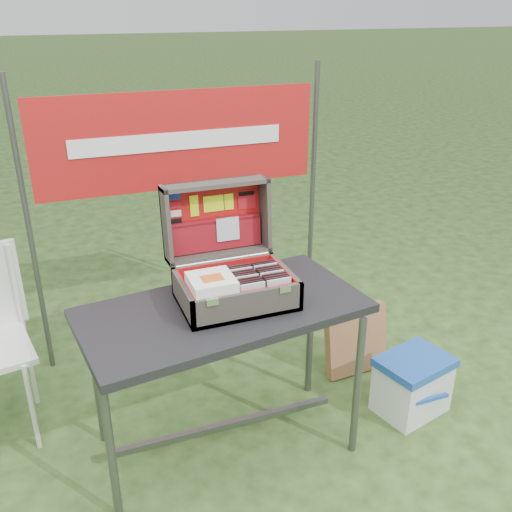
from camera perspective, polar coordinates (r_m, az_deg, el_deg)
name	(u,v)px	position (r m, az deg, el deg)	size (l,w,h in m)	color
ground	(247,452)	(2.94, -0.93, -18.98)	(80.00, 80.00, 0.00)	#283D16
table	(225,379)	(2.74, -3.11, -12.22)	(1.25, 0.62, 0.78)	#242327
table_top	(223,311)	(2.54, -3.30, -5.47)	(1.25, 0.62, 0.04)	#242327
table_leg_fl	(111,449)	(2.48, -14.33, -18.24)	(0.04, 0.04, 0.74)	#59595B
table_leg_fr	(357,388)	(2.76, 10.10, -12.83)	(0.04, 0.04, 0.74)	#59595B
table_leg_bl	(96,378)	(2.88, -15.69, -11.70)	(0.04, 0.04, 0.74)	#59595B
table_leg_br	(310,334)	(3.12, 5.43, -7.73)	(0.04, 0.04, 0.74)	#59595B
table_brace	(226,425)	(2.91, -2.99, -16.52)	(1.10, 0.03, 0.03)	#59595B
suitcase	(231,248)	(2.50, -2.55, 0.80)	(0.50, 0.52, 0.48)	#4D463B
suitcase_base_bottom	(236,300)	(2.55, -2.02, -4.45)	(0.50, 0.36, 0.02)	#4D463B
suitcase_base_wall_front	(249,306)	(2.39, -0.73, -5.06)	(0.50, 0.02, 0.13)	#4D463B
suitcase_base_wall_back	(224,274)	(2.67, -3.21, -1.76)	(0.50, 0.02, 0.13)	#4D463B
suitcase_base_wall_left	(183,298)	(2.47, -7.30, -4.20)	(0.02, 0.36, 0.13)	#4D463B
suitcase_base_wall_right	(285,280)	(2.61, 2.94, -2.46)	(0.02, 0.36, 0.13)	#4D463B
suitcase_liner_floor	(236,298)	(2.55, -2.03, -4.20)	(0.46, 0.32, 0.01)	red
suitcase_latch_left	(212,302)	(2.31, -4.39, -4.61)	(0.05, 0.01, 0.03)	silver
suitcase_latch_right	(285,289)	(2.41, 2.92, -3.32)	(0.05, 0.01, 0.03)	silver
suitcase_hinge	(223,260)	(2.65, -3.31, -0.38)	(0.02, 0.02, 0.45)	silver
suitcase_lid_back	(213,217)	(2.71, -4.29, 3.94)	(0.50, 0.36, 0.02)	#4D463B
suitcase_lid_rim_far	(215,184)	(2.62, -4.15, 7.19)	(0.50, 0.02, 0.13)	#4D463B
suitcase_lid_rim_near	(219,254)	(2.71, -3.74, 0.24)	(0.50, 0.02, 0.13)	#4D463B
suitcase_lid_rim_left	(166,226)	(2.61, -8.97, 2.97)	(0.02, 0.36, 0.13)	#4D463B
suitcase_lid_rim_right	(265,213)	(2.73, 0.86, 4.29)	(0.02, 0.36, 0.13)	#4D463B
suitcase_lid_liner	(214,217)	(2.70, -4.21, 3.88)	(0.45, 0.31, 0.01)	red
suitcase_liner_wall_front	(248,303)	(2.39, -0.84, -4.71)	(0.46, 0.01, 0.11)	red
suitcase_liner_wall_back	(225,273)	(2.66, -3.13, -1.69)	(0.46, 0.01, 0.11)	red
suitcase_liner_wall_left	(186,296)	(2.47, -7.02, -3.95)	(0.01, 0.32, 0.11)	red
suitcase_liner_wall_right	(283,279)	(2.60, 2.68, -2.31)	(0.01, 0.32, 0.11)	red
suitcase_lid_pocket	(216,235)	(2.70, -4.00, 2.11)	(0.44, 0.14, 0.03)	maroon
suitcase_pocket_edge	(216,221)	(2.68, -4.05, 3.53)	(0.43, 0.02, 0.02)	maroon
suitcase_pocket_cd	(228,229)	(2.70, -2.84, 2.70)	(0.11, 0.11, 0.01)	silver
lid_sticker_cc_a	(174,196)	(2.62, -8.16, 5.92)	(0.05, 0.03, 0.00)	#1933B2
lid_sticker_cc_b	(175,205)	(2.63, -8.09, 5.08)	(0.05, 0.03, 0.00)	#B3141E
lid_sticker_cc_c	(176,213)	(2.64, -8.02, 4.24)	(0.05, 0.03, 0.00)	white
lid_sticker_cc_d	(177,222)	(2.65, -7.95, 3.40)	(0.05, 0.03, 0.00)	black
lid_card_neon_tall	(194,206)	(2.65, -6.19, 5.00)	(0.04, 0.10, 0.00)	#CAEB14
lid_card_neon_main	(214,204)	(2.68, -4.26, 5.25)	(0.10, 0.08, 0.00)	#CAEB14
lid_card_neon_small	(229,202)	(2.70, -2.72, 5.44)	(0.04, 0.08, 0.00)	#CAEB14
lid_sticker_band	(247,200)	(2.73, -0.94, 5.66)	(0.09, 0.09, 0.00)	#B3141E
lid_sticker_band_bar	(246,193)	(2.72, -0.96, 6.28)	(0.08, 0.02, 0.00)	black
cd_left_0	(253,297)	(2.42, -0.33, -4.10)	(0.11, 0.01, 0.13)	silver
cd_left_1	(251,295)	(2.43, -0.49, -3.89)	(0.11, 0.01, 0.13)	black
cd_left_2	(250,293)	(2.45, -0.65, -3.69)	(0.11, 0.01, 0.13)	black
cd_left_3	(248,291)	(2.46, -0.80, -3.49)	(0.11, 0.01, 0.13)	black
cd_left_4	(246,289)	(2.48, -0.96, -3.30)	(0.11, 0.01, 0.13)	silver
cd_left_5	(245,287)	(2.50, -1.11, -3.11)	(0.11, 0.01, 0.13)	black
cd_left_6	(243,285)	(2.51, -1.26, -2.92)	(0.11, 0.01, 0.13)	black
cd_left_7	(242,283)	(2.53, -1.41, -2.73)	(0.11, 0.01, 0.13)	black
cd_left_8	(241,281)	(2.55, -1.56, -2.54)	(0.11, 0.01, 0.13)	silver
cd_left_9	(239,279)	(2.56, -1.70, -2.36)	(0.11, 0.01, 0.13)	black
cd_left_10	(238,278)	(2.58, -1.85, -2.18)	(0.11, 0.01, 0.13)	black
cd_right_0	(279,292)	(2.46, 2.30, -3.62)	(0.11, 0.01, 0.13)	silver
cd_right_1	(277,290)	(2.47, 2.12, -3.43)	(0.11, 0.01, 0.13)	black
cd_right_2	(275,288)	(2.49, 1.95, -3.23)	(0.11, 0.01, 0.13)	black
cd_right_3	(274,286)	(2.50, 1.78, -3.04)	(0.11, 0.01, 0.13)	black
cd_right_4	(272,284)	(2.52, 1.61, -2.85)	(0.11, 0.01, 0.13)	silver
cd_right_5	(270,282)	(2.54, 1.44, -2.67)	(0.11, 0.01, 0.13)	black
cd_right_6	(269,281)	(2.55, 1.28, -2.48)	(0.11, 0.01, 0.13)	black
cd_right_7	(267,279)	(2.57, 1.11, -2.30)	(0.11, 0.01, 0.13)	black
cd_right_8	(265,277)	(2.58, 0.95, -2.12)	(0.11, 0.01, 0.13)	silver
cd_right_9	(264,275)	(2.60, 0.79, -1.94)	(0.11, 0.01, 0.13)	black
cd_right_10	(262,274)	(2.62, 0.64, -1.76)	(0.11, 0.01, 0.13)	black
songbook_0	(212,286)	(2.41, -4.46, -3.04)	(0.19, 0.19, 0.01)	white
songbook_1	(212,285)	(2.40, -4.46, -2.93)	(0.19, 0.19, 0.01)	white
songbook_2	(212,284)	(2.40, -4.46, -2.82)	(0.19, 0.19, 0.01)	white
songbook_3	(212,283)	(2.40, -4.47, -2.72)	(0.19, 0.19, 0.01)	white
songbook_4	(212,282)	(2.40, -4.47, -2.61)	(0.19, 0.19, 0.01)	white
songbook_5	(211,281)	(2.39, -4.47, -2.50)	(0.19, 0.19, 0.01)	white
songbook_6	(211,280)	(2.39, -4.48, -2.40)	(0.19, 0.19, 0.01)	white
songbook_7	(211,279)	(2.39, -4.48, -2.29)	(0.19, 0.19, 0.01)	white
songbook_8	(211,278)	(2.39, -4.49, -2.18)	(0.19, 0.19, 0.01)	white
songbook_graphic	(212,278)	(2.38, -4.42, -2.20)	(0.09, 0.07, 0.00)	#D85919
cooler	(412,385)	(3.19, 15.34, -12.29)	(0.37, 0.28, 0.32)	white
cooler_body	(412,388)	(3.20, 15.30, -12.61)	(0.35, 0.26, 0.28)	white
cooler_lid	(415,362)	(3.11, 15.62, -10.21)	(0.37, 0.28, 0.04)	#1F51AF
cooler_handle	(430,399)	(3.09, 16.98, -13.54)	(0.22, 0.02, 0.02)	#1F51AF
chair_leg_fr	(32,408)	(3.01, -21.50, -13.93)	(0.02, 0.02, 0.48)	silver
chair_leg_br	(31,366)	(3.31, -21.61, -10.18)	(0.02, 0.02, 0.48)	silver
chair_upright_right	(16,286)	(3.10, -22.92, -2.78)	(0.02, 0.02, 0.45)	silver
cardboard_box	(356,340)	(3.42, 9.95, -8.27)	(0.38, 0.06, 0.40)	#92623F
banner_post_left	(30,235)	(3.34, -21.66, 1.99)	(0.03, 0.03, 1.70)	#59595B
banner_post_right	(312,200)	(3.68, 5.62, 5.64)	(0.03, 0.03, 1.70)	#59595B
banner	(179,141)	(3.27, -7.73, 11.37)	(1.60, 0.01, 0.55)	#A51515
banner_text	(179,141)	(3.26, -7.68, 11.33)	(1.20, 0.00, 0.10)	white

